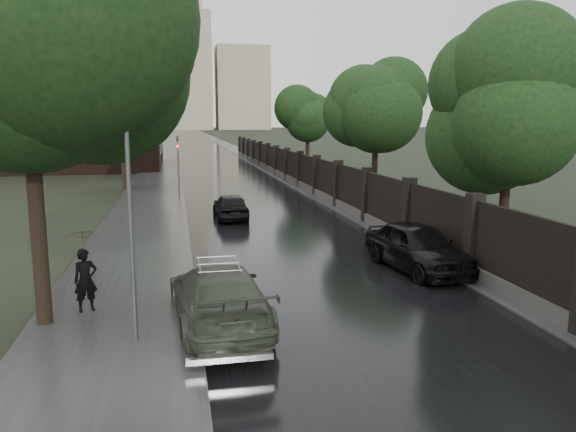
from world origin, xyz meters
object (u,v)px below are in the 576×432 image
Objects in this scene: lamp_post at (131,227)px; car_right_near at (417,247)px; volga_sedan at (219,296)px; tree_right_c at (308,120)px; tree_left_far at (122,116)px; tree_right_a at (510,119)px; traffic_light at (178,161)px; hatchback_left at (231,206)px; tree_left_near at (24,51)px; tree_right_b at (376,120)px; pedestrian_umbrella at (83,246)px.

lamp_post reaches higher than car_right_near.
volga_sedan is (1.90, 0.93, -1.93)m from lamp_post.
car_right_near is (-4.19, -33.75, -4.15)m from tree_right_c.
tree_left_far reaches higher than tree_right_a.
traffic_light is 1.02× the size of hatchback_left.
car_right_near is at bearing 16.59° from tree_left_near.
tree_left_far is 1.05× the size of tree_right_c.
hatchback_left is (6.20, -12.72, -4.58)m from tree_left_far.
tree_left_near is at bearing -128.48° from tree_right_b.
tree_right_b is at bearing -123.48° from volga_sedan.
tree_right_c is 39.13m from pedestrian_umbrella.
tree_left_far is 28.73m from lamp_post.
tree_right_a reaches higher than volga_sedan.
pedestrian_umbrella is (-10.05, -2.57, 1.03)m from car_right_near.
tree_right_a is 15.20m from pedestrian_umbrella.
tree_right_b is 1.49× the size of car_right_near.
tree_right_c is 24.92m from hatchback_left.
tree_right_a reaches higher than lamp_post.
car_right_near is (5.11, -11.03, 0.14)m from hatchback_left.
lamp_post is (-12.90, -20.50, -2.28)m from tree_right_b.
tree_left_near is at bearing -112.20° from tree_right_c.
tree_right_b reaches higher than pedestrian_umbrella.
volga_sedan is at bearing -80.74° from tree_left_far.
tree_right_b reaches higher than traffic_light.
tree_left_near reaches higher than volga_sedan.
lamp_post is at bearing -153.26° from tree_right_a.
tree_left_far is 1.44× the size of volga_sedan.
tree_right_b is 12.44m from traffic_light.
traffic_light is 0.78× the size of volga_sedan.
hatchback_left is (5.80, 14.28, -5.75)m from tree_left_near.
hatchback_left is 1.56× the size of pedestrian_umbrella.
lamp_post is 1.31× the size of hatchback_left.
pedestrian_umbrella is (1.26, -26.32, -3.41)m from tree_left_far.
tree_right_b is at bearing 67.66° from car_right_near.
traffic_light is (3.30, 21.99, -4.02)m from tree_left_near.
car_right_near is at bearing -104.90° from tree_right_b.
lamp_post is (-12.90, -6.50, -2.28)m from tree_right_a.
tree_left_near is 7.02m from volga_sedan.
tree_right_c is at bearing 46.64° from pedestrian_umbrella.
tree_right_b is 11.27m from hatchback_left.
traffic_light reaches higher than car_right_near.
car_right_near is (11.31, -23.75, -4.44)m from tree_left_far.
tree_right_c reaches higher than hatchback_left.
tree_right_c is (0.00, 18.00, 0.00)m from tree_right_b.
pedestrian_umbrella is at bearing 38.24° from tree_left_near.
tree_left_far is 1.45× the size of lamp_post.
tree_left_far is 14.87m from hatchback_left.
volga_sedan is (-11.00, -37.57, -4.20)m from tree_right_c.
volga_sedan is (4.10, -0.57, -5.67)m from tree_left_near.
tree_right_b is 1.37× the size of lamp_post.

